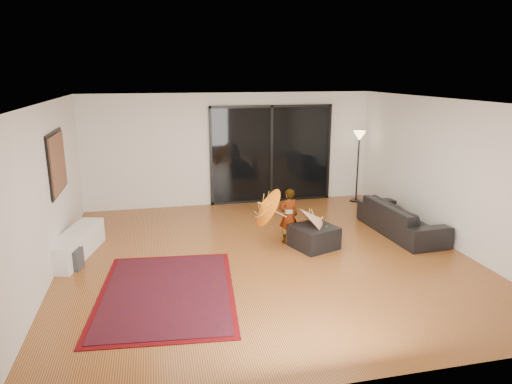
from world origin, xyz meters
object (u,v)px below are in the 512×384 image
object	(u,v)px
media_console	(76,244)
sofa	(401,218)
child	(289,216)
ottoman	(314,237)

from	to	relation	value
media_console	sofa	xyz separation A→B (m)	(6.20, -0.16, 0.08)
child	media_console	bearing A→B (deg)	-8.73
sofa	ottoman	size ratio (longest dim) A/B	2.98
sofa	ottoman	bearing A→B (deg)	97.22
media_console	child	xyz separation A→B (m)	(3.84, -0.15, 0.30)
sofa	child	size ratio (longest dim) A/B	2.03
media_console	sofa	bearing A→B (deg)	13.06
ottoman	child	bearing A→B (deg)	137.68
ottoman	sofa	bearing A→B (deg)	9.94
media_console	child	size ratio (longest dim) A/B	1.56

